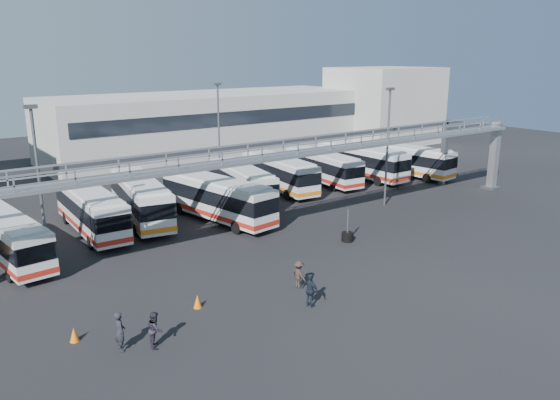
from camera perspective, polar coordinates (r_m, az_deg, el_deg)
ground at (r=36.33m, az=5.85°, el=-5.94°), size 140.00×140.00×0.00m
gantry at (r=39.19m, az=0.32°, el=4.09°), size 51.40×5.15×7.10m
warehouse at (r=72.62m, az=-7.22°, el=7.85°), size 42.00×14.00×8.00m
building_right at (r=83.77m, az=10.82°, el=9.69°), size 14.00×12.00×11.00m
light_pole_left at (r=34.54m, az=-23.84°, el=1.66°), size 0.70×0.35×10.21m
light_pole_mid at (r=47.92m, az=11.19°, el=6.09°), size 0.70×0.35×10.21m
light_pole_back at (r=54.68m, az=-6.42°, el=7.36°), size 0.70×0.35×10.21m
bus_1 at (r=38.67m, az=-26.52°, el=-3.49°), size 3.50×10.44×3.11m
bus_2 at (r=42.68m, az=-19.12°, el=-0.93°), size 2.90×10.93×3.29m
bus_3 at (r=44.49m, az=-14.37°, el=0.20°), size 4.55×11.69×3.47m
bus_4 at (r=43.58m, az=-6.54°, el=0.25°), size 4.39×11.59×3.44m
bus_5 at (r=49.32m, az=-3.98°, el=1.90°), size 4.24×10.79×3.20m
bus_6 at (r=53.00m, az=-0.10°, el=2.94°), size 3.66×11.14×3.32m
bus_7 at (r=56.21m, az=4.51°, el=3.53°), size 3.43×10.76×3.21m
bus_8 at (r=59.03m, az=8.52°, el=4.10°), size 2.72×11.40×3.46m
bus_9 at (r=61.00m, az=12.98°, el=4.16°), size 3.98×11.17×3.32m
pedestrian_a at (r=26.11m, az=-16.36°, el=-13.03°), size 0.51×0.72×1.88m
pedestrian_b at (r=26.09m, az=-12.90°, el=-13.02°), size 0.95×1.03×1.70m
pedestrian_c at (r=31.34m, az=1.99°, el=-7.78°), size 0.64×1.06×1.62m
pedestrian_d at (r=29.12m, az=3.20°, el=-9.42°), size 0.64×1.14×1.83m
cone_left at (r=27.78m, az=-20.71°, el=-13.02°), size 0.55×0.55×0.70m
cone_right at (r=29.50m, az=-8.61°, el=-10.43°), size 0.48×0.48×0.72m
tire_stack at (r=39.21m, az=7.05°, el=-3.75°), size 0.84×0.84×2.40m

